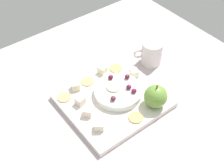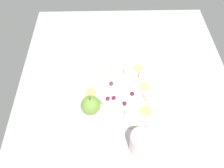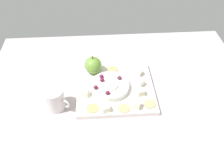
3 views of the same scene
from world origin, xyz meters
The scene contains 22 objects.
table centered at (0.00, 0.00, 1.94)cm, with size 117.71×94.16×3.87cm, color #B8ABAF.
platter centered at (-1.81, 3.95, 4.86)cm, with size 32.36×29.40×1.98cm, color silver.
serving_dish centered at (-4.25, 3.45, 7.07)cm, with size 16.30×16.30×2.43cm, color white.
apple_whole centered at (-11.02, 14.42, 9.70)cm, with size 7.69×7.69×7.69cm, color #6D9B3B.
apple_stem centered at (-11.02, 14.42, 14.14)cm, with size 0.50×0.50×1.20cm, color brown.
cheese_cube_0 centered at (-6.55, -8.48, 7.23)cm, with size 2.76×2.76×2.76cm, color #F6F2C1.
cheese_cube_1 centered at (5.65, -7.50, 7.23)cm, with size 2.76×2.76×2.76cm, color #F5E6BD.
cheese_cube_2 centered at (-14.51, -0.46, 7.23)cm, with size 2.76×2.76×2.76cm, color #F4EAC8.
cheese_cube_3 centered at (8.17, -0.86, 7.23)cm, with size 2.76×2.76×2.76cm, color beige.
cheese_cube_4 centered at (9.21, 11.25, 7.23)cm, with size 2.76×2.76×2.76cm, color #EDE4C9.
cheese_cube_5 centered at (8.80, 4.52, 7.23)cm, with size 2.76×2.76×2.76cm, color #F8E5CF.
cracker_0 centered at (-2.35, 15.02, 6.05)cm, with size 4.76×4.76×0.40cm, color tan.
cracker_1 centered at (-11.67, -7.10, 6.05)cm, with size 4.76×4.76×0.40cm, color tan.
cracker_2 centered at (11.09, -6.41, 6.05)cm, with size 4.76×4.76×0.40cm, color tan.
cracker_3 centered at (0.59, -7.86, 6.05)cm, with size 4.76×4.76×0.40cm, color tan.
grape_0 centered at (-7.54, 7.85, 9.03)cm, with size 1.86×1.67×1.50cm, color maroon.
grape_1 centered at (-10.09, 1.31, 9.09)cm, with size 1.86×1.67×1.62cm, color maroon.
grape_2 centered at (-5.41, -2.04, 9.03)cm, with size 1.86×1.67×1.49cm, color maroon.
grape_3 centered at (0.42, 6.31, 9.10)cm, with size 1.86×1.67×1.64cm, color #602737.
grape_4 centered at (-7.32, 5.45, 9.09)cm, with size 1.86×1.67×1.61cm, color maroon.
apple_slice_0 centered at (-3.60, 1.98, 8.58)cm, with size 4.84×4.84×0.60cm, color beige.
cup centered at (-26.20, -3.60, 8.48)cm, with size 10.29×7.88×9.21cm.
Camera 2 is at (-62.38, 7.40, 86.60)cm, focal length 38.48 mm.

